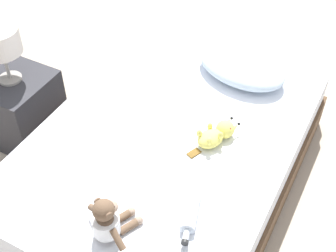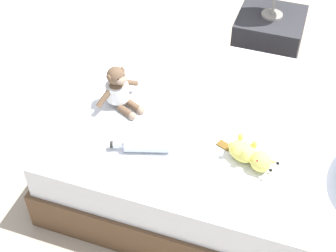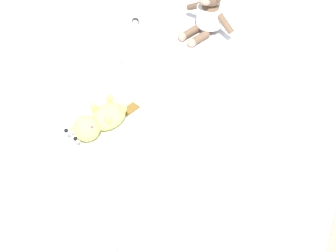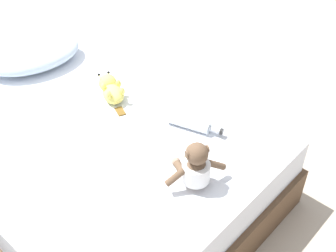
% 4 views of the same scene
% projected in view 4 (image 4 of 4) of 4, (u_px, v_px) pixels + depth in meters
% --- Properties ---
extents(ground_plane, '(16.00, 16.00, 0.00)m').
position_uv_depth(ground_plane, '(93.00, 181.00, 2.50)').
color(ground_plane, '#B7A893').
extents(bed, '(1.34, 1.91, 0.43)m').
position_uv_depth(bed, '(88.00, 154.00, 2.36)').
color(bed, brown).
rests_on(bed, ground_plane).
extents(pillow, '(0.64, 0.50, 0.14)m').
position_uv_depth(pillow, '(33.00, 54.00, 2.60)').
color(pillow, silver).
rests_on(pillow, bed).
extents(plush_monkey, '(0.27, 0.25, 0.24)m').
position_uv_depth(plush_monkey, '(195.00, 167.00, 1.85)').
color(plush_monkey, brown).
rests_on(plush_monkey, bed).
extents(plush_yellow_creature, '(0.19, 0.32, 0.10)m').
position_uv_depth(plush_yellow_creature, '(111.00, 89.00, 2.37)').
color(plush_yellow_creature, '#EAE066').
rests_on(plush_yellow_creature, bed).
extents(glass_bottle, '(0.13, 0.29, 0.07)m').
position_uv_depth(glass_bottle, '(191.00, 122.00, 2.17)').
color(glass_bottle, silver).
rests_on(glass_bottle, bed).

